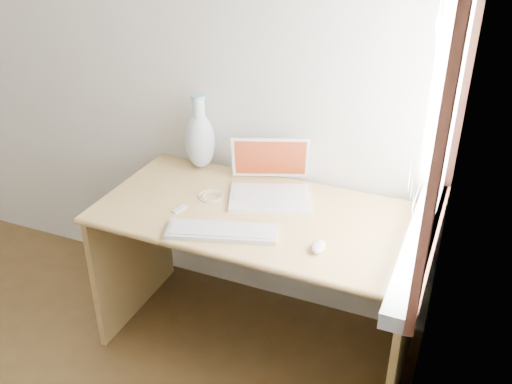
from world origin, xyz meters
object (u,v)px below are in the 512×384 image
at_px(vase, 200,139).
at_px(desk, 265,242).
at_px(laptop, 274,184).
at_px(external_keyboard, 222,231).

bearing_deg(vase, desk, -26.30).
height_order(desk, vase, vase).
xyz_separation_m(desk, laptop, (0.01, 0.08, 0.26)).
bearing_deg(external_keyboard, desk, 59.99).
height_order(desk, external_keyboard, external_keyboard).
relative_size(desk, laptop, 3.30).
height_order(desk, laptop, laptop).
bearing_deg(desk, laptop, 85.13).
bearing_deg(desk, vase, 153.70).
relative_size(external_keyboard, vase, 1.26).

